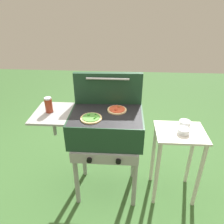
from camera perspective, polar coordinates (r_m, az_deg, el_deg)
name	(u,v)px	position (r m, az deg, el deg)	size (l,w,h in m)	color
ground_plane	(107,188)	(2.46, -1.23, -19.21)	(8.00, 8.00, 0.00)	#38602D
grill	(105,128)	(1.96, -1.88, -4.22)	(0.96, 0.53, 0.90)	#193823
grill_lid_open	(108,88)	(2.02, -1.02, 6.22)	(0.63, 0.09, 0.30)	#193823
pizza_pepperoni	(117,110)	(1.94, 1.31, 0.63)	(0.17, 0.17, 0.03)	beige
pizza_veggie	(91,118)	(1.82, -5.47, -1.54)	(0.18, 0.18, 0.03)	#E0C17F
sauce_jar	(49,105)	(1.97, -16.28, 1.79)	(0.06, 0.06, 0.14)	maroon
prep_table	(177,150)	(2.15, 16.71, -9.64)	(0.44, 0.36, 0.75)	beige
topping_bowl_near	(185,123)	(2.12, 18.54, -2.81)	(0.10, 0.10, 0.04)	silver
topping_bowl_far	(184,131)	(2.00, 18.24, -4.76)	(0.10, 0.10, 0.04)	silver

